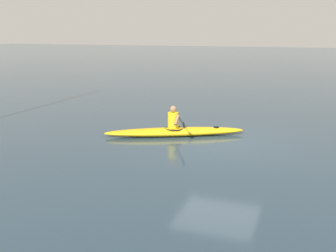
# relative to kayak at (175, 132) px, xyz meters

# --- Properties ---
(ground_plane) EXTENTS (160.00, 160.00, 0.00)m
(ground_plane) POSITION_rel_kayak_xyz_m (-1.53, 0.21, -0.13)
(ground_plane) COLOR #283D4C
(kayak) EXTENTS (4.36, 2.61, 0.26)m
(kayak) POSITION_rel_kayak_xyz_m (0.00, 0.00, 0.00)
(kayak) COLOR #EAB214
(kayak) RESTS_ON ground
(kayaker) EXTENTS (1.13, 2.22, 0.73)m
(kayaker) POSITION_rel_kayak_xyz_m (0.03, 0.01, 0.43)
(kayaker) COLOR yellow
(kayaker) RESTS_ON kayak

